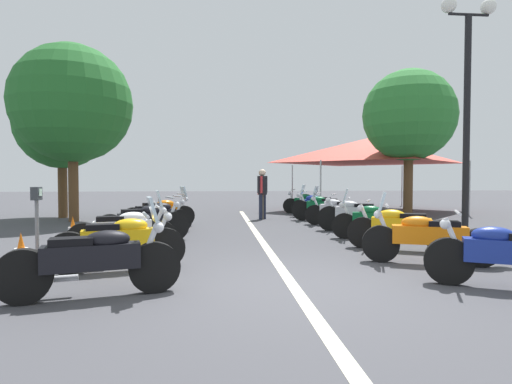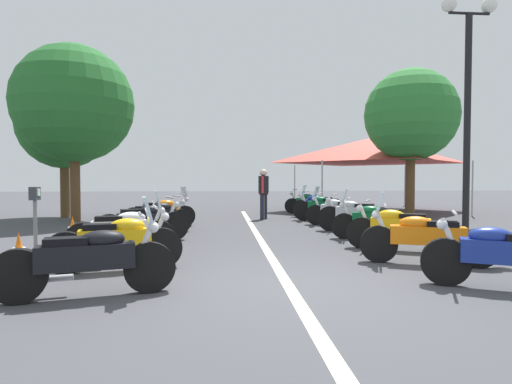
% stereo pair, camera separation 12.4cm
% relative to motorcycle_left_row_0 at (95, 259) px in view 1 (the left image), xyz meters
% --- Properties ---
extents(ground_plane, '(80.00, 80.00, 0.00)m').
position_rel_motorcycle_left_row_0_xyz_m(ground_plane, '(0.31, -2.46, -0.47)').
color(ground_plane, '#424247').
extents(lane_centre_stripe, '(16.83, 0.16, 0.01)m').
position_rel_motorcycle_left_row_0_xyz_m(lane_centre_stripe, '(4.20, -2.46, -0.46)').
color(lane_centre_stripe, beige).
rests_on(lane_centre_stripe, ground_plane).
extents(motorcycle_left_row_0, '(0.79, 2.06, 1.21)m').
position_rel_motorcycle_left_row_0_xyz_m(motorcycle_left_row_0, '(0.00, 0.00, 0.00)').
color(motorcycle_left_row_0, black).
rests_on(motorcycle_left_row_0, ground_plane).
extents(motorcycle_left_row_1, '(0.77, 2.02, 1.00)m').
position_rel_motorcycle_left_row_0_xyz_m(motorcycle_left_row_1, '(1.43, 0.04, -0.01)').
color(motorcycle_left_row_1, black).
rests_on(motorcycle_left_row_1, ground_plane).
extents(motorcycle_left_row_2, '(0.70, 1.98, 1.20)m').
position_rel_motorcycle_left_row_0_xyz_m(motorcycle_left_row_2, '(2.81, 0.27, -0.00)').
color(motorcycle_left_row_2, black).
rests_on(motorcycle_left_row_2, ground_plane).
extents(motorcycle_left_row_3, '(1.00, 1.97, 1.01)m').
position_rel_motorcycle_left_row_0_xyz_m(motorcycle_left_row_3, '(4.27, 0.17, -0.00)').
color(motorcycle_left_row_3, black).
rests_on(motorcycle_left_row_3, ground_plane).
extents(motorcycle_left_row_4, '(1.02, 1.89, 0.98)m').
position_rel_motorcycle_left_row_0_xyz_m(motorcycle_left_row_4, '(5.72, 0.14, -0.02)').
color(motorcycle_left_row_4, black).
rests_on(motorcycle_left_row_4, ground_plane).
extents(motorcycle_left_row_5, '(1.03, 1.99, 1.20)m').
position_rel_motorcycle_left_row_0_xyz_m(motorcycle_left_row_5, '(7.06, 0.19, -0.01)').
color(motorcycle_left_row_5, black).
rests_on(motorcycle_left_row_5, ground_plane).
extents(motorcycle_right_row_0, '(1.07, 1.88, 1.00)m').
position_rel_motorcycle_left_row_0_xyz_m(motorcycle_right_row_0, '(-0.11, -5.18, -0.01)').
color(motorcycle_right_row_0, black).
rests_on(motorcycle_right_row_0, ground_plane).
extents(motorcycle_right_row_1, '(1.00, 2.07, 1.20)m').
position_rel_motorcycle_left_row_0_xyz_m(motorcycle_right_row_1, '(1.47, -4.93, -0.00)').
color(motorcycle_right_row_1, black).
rests_on(motorcycle_right_row_1, ground_plane).
extents(motorcycle_right_row_2, '(1.10, 1.96, 1.00)m').
position_rel_motorcycle_left_row_0_xyz_m(motorcycle_right_row_2, '(2.82, -5.08, -0.01)').
color(motorcycle_right_row_2, black).
rests_on(motorcycle_right_row_2, ground_plane).
extents(motorcycle_right_row_3, '(0.98, 2.06, 1.19)m').
position_rel_motorcycle_left_row_0_xyz_m(motorcycle_right_row_3, '(4.20, -5.15, -0.01)').
color(motorcycle_right_row_3, black).
rests_on(motorcycle_right_row_3, ground_plane).
extents(motorcycle_right_row_4, '(1.03, 1.91, 1.02)m').
position_rel_motorcycle_left_row_0_xyz_m(motorcycle_right_row_4, '(5.61, -5.11, 0.00)').
color(motorcycle_right_row_4, black).
rests_on(motorcycle_right_row_4, ground_plane).
extents(motorcycle_right_row_5, '(1.08, 1.90, 1.20)m').
position_rel_motorcycle_left_row_0_xyz_m(motorcycle_right_row_5, '(7.06, -5.06, -0.01)').
color(motorcycle_right_row_5, black).
rests_on(motorcycle_right_row_5, ground_plane).
extents(motorcycle_right_row_6, '(0.98, 1.98, 1.22)m').
position_rel_motorcycle_left_row_0_xyz_m(motorcycle_right_row_6, '(8.42, -4.94, 0.01)').
color(motorcycle_right_row_6, black).
rests_on(motorcycle_right_row_6, ground_plane).
extents(motorcycle_right_row_7, '(0.90, 1.94, 1.00)m').
position_rel_motorcycle_left_row_0_xyz_m(motorcycle_right_row_7, '(9.75, -5.10, -0.01)').
color(motorcycle_right_row_7, black).
rests_on(motorcycle_right_row_7, ground_plane).
extents(motorcycle_right_row_8, '(1.06, 2.03, 0.99)m').
position_rel_motorcycle_left_row_0_xyz_m(motorcycle_right_row_8, '(11.12, -5.09, -0.01)').
color(motorcycle_right_row_8, black).
rests_on(motorcycle_right_row_8, ground_plane).
extents(street_lamp_twin_globe, '(0.32, 1.22, 5.30)m').
position_rel_motorcycle_left_row_0_xyz_m(street_lamp_twin_globe, '(3.48, -6.86, 3.11)').
color(street_lamp_twin_globe, black).
rests_on(street_lamp_twin_globe, ground_plane).
extents(parking_meter, '(0.18, 0.13, 1.29)m').
position_rel_motorcycle_left_row_0_xyz_m(parking_meter, '(2.08, 1.53, 0.43)').
color(parking_meter, slate).
rests_on(parking_meter, ground_plane).
extents(traffic_cone_0, '(0.36, 0.36, 0.61)m').
position_rel_motorcycle_left_row_0_xyz_m(traffic_cone_0, '(4.16, 1.66, -0.17)').
color(traffic_cone_0, orange).
rests_on(traffic_cone_0, ground_plane).
extents(traffic_cone_1, '(0.36, 0.36, 0.61)m').
position_rel_motorcycle_left_row_0_xyz_m(traffic_cone_1, '(1.46, 1.51, -0.17)').
color(traffic_cone_1, orange).
rests_on(traffic_cone_1, ground_plane).
extents(bystander_0, '(0.52, 0.32, 1.74)m').
position_rel_motorcycle_left_row_0_xyz_m(bystander_0, '(9.25, -3.01, 0.56)').
color(bystander_0, brown).
rests_on(bystander_0, ground_plane).
extents(bystander_1, '(0.41, 0.39, 1.75)m').
position_rel_motorcycle_left_row_0_xyz_m(bystander_1, '(9.20, -3.02, 0.56)').
color(bystander_1, '#1E2338').
rests_on(bystander_1, ground_plane).
extents(roadside_tree_0, '(3.20, 3.20, 5.24)m').
position_rel_motorcycle_left_row_0_xyz_m(roadside_tree_0, '(8.92, -8.16, 3.16)').
color(roadside_tree_0, brown).
rests_on(roadside_tree_0, ground_plane).
extents(roadside_tree_1, '(3.86, 3.86, 5.82)m').
position_rel_motorcycle_left_row_0_xyz_m(roadside_tree_1, '(9.06, 3.29, 3.41)').
color(roadside_tree_1, brown).
rests_on(roadside_tree_1, ground_plane).
extents(roadside_tree_2, '(3.24, 3.24, 5.02)m').
position_rel_motorcycle_left_row_0_xyz_m(roadside_tree_2, '(10.45, 4.14, 2.92)').
color(roadside_tree_2, brown).
rests_on(roadside_tree_2, ground_plane).
extents(event_tent, '(6.39, 6.39, 3.20)m').
position_rel_motorcycle_left_row_0_xyz_m(event_tent, '(12.58, -8.09, 2.18)').
color(event_tent, '#E54C3F').
rests_on(event_tent, ground_plane).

